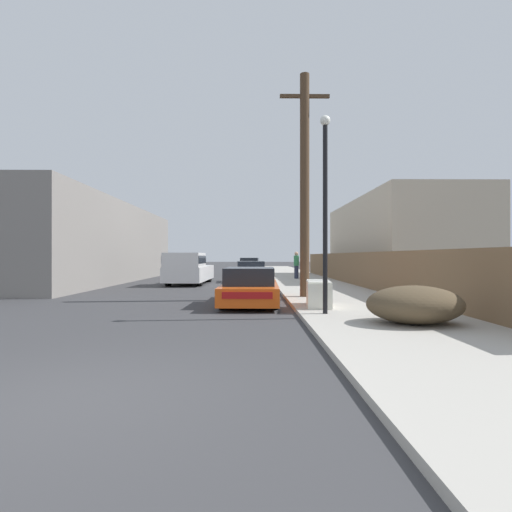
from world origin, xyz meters
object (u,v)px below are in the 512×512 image
Objects in this scene: car_parked_far at (250,267)px; pickup_truck at (188,269)px; street_lamp at (325,199)px; pedestrian at (296,265)px; parked_sports_car_red at (250,287)px; discarded_fridge at (319,293)px; car_parked_mid at (250,272)px; brush_pile at (415,305)px; utility_pole at (305,183)px.

car_parked_far is 0.82× the size of pickup_truck.
street_lamp is at bearing 115.85° from pickup_truck.
car_parked_far is at bearing 109.97° from pedestrian.
parked_sports_car_red is 4.33m from street_lamp.
car_parked_far reaches higher than discarded_fridge.
car_parked_mid is 4.18m from pickup_truck.
pickup_truck is 13.49m from street_lamp.
discarded_fridge is 0.35× the size of car_parked_mid.
street_lamp is at bearing 137.68° from brush_pile.
utility_pole is 1.60× the size of street_lamp.
utility_pole is (-0.03, 2.83, 3.75)m from discarded_fridge.
parked_sports_car_red is 0.97× the size of car_parked_mid.
car_parked_far is at bearing 95.83° from utility_pole.
pickup_truck is at bearing 124.75° from utility_pole.
car_parked_mid is 16.47m from brush_pile.
street_lamp is (1.96, -14.55, 2.42)m from car_parked_mid.
discarded_fridge is 3.40m from brush_pile.
utility_pole reaches higher than discarded_fridge.
utility_pole is 3.90× the size of brush_pile.
street_lamp reaches higher than pedestrian.
street_lamp is 3.35m from brush_pile.
pedestrian reaches higher than pickup_truck.
pedestrian is at bearing 92.39° from discarded_fridge.
parked_sports_car_red is at bearing 128.42° from brush_pile.
pickup_truck is at bearing 117.25° from brush_pile.
pickup_truck is at bearing 112.64° from parked_sports_car_red.
utility_pole reaches higher than brush_pile.
utility_pole is at bearing -95.00° from pedestrian.
parked_sports_car_red is 0.92× the size of street_lamp.
discarded_fridge is 0.33× the size of street_lamp.
utility_pole is (2.02, -10.23, 3.64)m from car_parked_mid.
parked_sports_car_red is at bearing 149.41° from discarded_fridge.
brush_pile is (1.66, -1.51, -2.49)m from street_lamp.
car_parked_mid is 2.70× the size of pedestrian.
brush_pile is at bearing -74.64° from utility_pole.
parked_sports_car_red is 21.40m from car_parked_far.
car_parked_far is 0.57× the size of utility_pole.
utility_pole is (5.45, -7.86, 3.36)m from pickup_truck.
parked_sports_car_red is 13.30m from pedestrian.
pedestrian reaches higher than discarded_fridge.
brush_pile is at bearing -88.08° from pedestrian.
parked_sports_car_red is 11.55m from car_parked_mid.
car_parked_mid is 9.84m from car_parked_far.
pickup_truck reaches higher than discarded_fridge.
brush_pile is at bearing -80.42° from car_parked_mid.
pickup_truck is 0.70× the size of utility_pole.
utility_pole reaches higher than car_parked_mid.
pedestrian is at bearing 85.00° from utility_pole.
parked_sports_car_red is at bearing -146.24° from utility_pole.
utility_pole reaches higher than pickup_truck.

